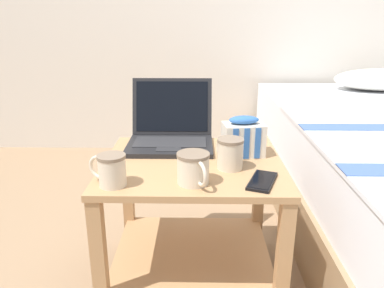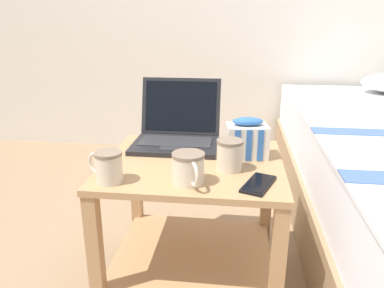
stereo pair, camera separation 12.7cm
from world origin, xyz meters
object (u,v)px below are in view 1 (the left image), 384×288
Objects in this scene: mug_mid_center at (230,152)px; mug_front_right at (111,169)px; cell_phone at (262,181)px; snack_bag at (243,138)px; mug_front_left at (194,167)px; laptop at (171,132)px.

mug_front_right is at bearing -158.48° from mug_mid_center.
cell_phone is at bearing -51.38° from mug_mid_center.
snack_bag is at bearing 65.27° from mug_mid_center.
mug_front_right is 0.98× the size of mug_mid_center.
mug_mid_center is 0.16m from cell_phone.
mug_front_left is 0.25m from mug_front_right.
mug_front_left is (0.10, -0.38, 0.00)m from laptop.
mug_mid_center reaches higher than mug_front_left.
snack_bag is at bearing -23.81° from laptop.
mug_front_left is at bearing -177.55° from cell_phone.
laptop is 2.69× the size of mug_front_right.
mug_front_right reaches higher than mug_front_left.
snack_bag reaches higher than mug_front_left.
mug_front_right is 0.40m from mug_mid_center.
mug_front_right is 0.74× the size of cell_phone.
mug_front_right is 0.47m from cell_phone.
mug_mid_center reaches higher than mug_front_right.
snack_bag is (0.28, -0.12, 0.02)m from laptop.
laptop is at bearing 130.05° from cell_phone.
snack_bag reaches higher than mug_front_right.
laptop is at bearing 69.12° from mug_front_right.
mug_mid_center is at bearing 21.52° from mug_front_right.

